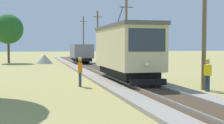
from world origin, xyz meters
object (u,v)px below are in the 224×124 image
object	(u,v)px
utility_pole_mid	(126,33)
track_worker	(208,73)
freight_car	(81,53)
utility_pole_far	(98,36)
gravel_pile	(44,59)
utility_pole_near_tram	(204,20)
utility_pole_distant	(84,37)
red_tram	(126,50)
second_worker	(80,70)
tree_right_near	(8,29)

from	to	relation	value
utility_pole_mid	track_worker	world-z (taller)	utility_pole_mid
freight_car	utility_pole_far	size ratio (longest dim) A/B	0.68
freight_car	utility_pole_far	bearing A→B (deg)	59.02
freight_car	track_worker	xyz separation A→B (m)	(3.12, -25.27, -0.57)
utility_pole_mid	gravel_pile	size ratio (longest dim) A/B	3.09
freight_car	gravel_pile	world-z (taller)	freight_car
utility_pole_near_tram	utility_pole_distant	bearing A→B (deg)	90.00
freight_car	utility_pole_distant	distance (m)	19.77
freight_car	utility_pole_mid	bearing A→B (deg)	-70.83
utility_pole_far	track_worker	bearing A→B (deg)	-90.28
utility_pole_mid	utility_pole_distant	distance (m)	28.73
utility_pole_near_tram	red_tram	bearing A→B (deg)	127.68
track_worker	freight_car	bearing A→B (deg)	92.93
utility_pole_mid	gravel_pile	world-z (taller)	utility_pole_mid
utility_pole_near_tram	utility_pole_far	size ratio (longest dim) A/B	0.99
gravel_pile	second_worker	size ratio (longest dim) A/B	1.32
red_tram	gravel_pile	xyz separation A→B (m)	(-4.60, 23.68, -1.56)
utility_pole_mid	track_worker	distance (m)	16.10
utility_pole_mid	utility_pole_distant	size ratio (longest dim) A/B	0.90
gravel_pile	freight_car	bearing A→B (deg)	-35.75
second_worker	tree_right_near	world-z (taller)	tree_right_near
utility_pole_mid	utility_pole_far	distance (m)	14.85
utility_pole_far	gravel_pile	xyz separation A→B (m)	(-7.87, -2.13, -3.29)
utility_pole_far	freight_car	bearing A→B (deg)	-120.98
freight_car	utility_pole_mid	world-z (taller)	utility_pole_mid
freight_car	track_worker	world-z (taller)	freight_car
gravel_pile	second_worker	distance (m)	25.00
freight_car	red_tram	bearing A→B (deg)	-89.99
utility_pole_near_tram	track_worker	xyz separation A→B (m)	(-0.15, -0.67, -2.89)
freight_car	second_worker	bearing A→B (deg)	-98.56
utility_pole_mid	tree_right_near	size ratio (longest dim) A/B	1.05
gravel_pile	second_worker	world-z (taller)	second_worker
utility_pole_far	tree_right_near	world-z (taller)	utility_pole_far
utility_pole_distant	red_tram	bearing A→B (deg)	-94.70
red_tram	utility_pole_mid	world-z (taller)	utility_pole_mid
red_tram	track_worker	bearing A→B (deg)	-57.54
utility_pole_near_tram	track_worker	distance (m)	2.97
utility_pole_mid	utility_pole_far	xyz separation A→B (m)	(0.00, 14.85, 0.19)
gravel_pile	utility_pole_mid	bearing A→B (deg)	-58.25
freight_car	utility_pole_near_tram	bearing A→B (deg)	-82.43
utility_pole_near_tram	utility_pole_far	distance (m)	30.04
utility_pole_near_tram	utility_pole_mid	world-z (taller)	utility_pole_near_tram
utility_pole_near_tram	second_worker	size ratio (longest dim) A/B	4.23
utility_pole_far	gravel_pile	bearing A→B (deg)	-164.83
utility_pole_mid	tree_right_near	xyz separation A→B (m)	(-12.75, 15.66, 1.06)
freight_car	utility_pole_near_tram	world-z (taller)	utility_pole_near_tram
freight_car	second_worker	xyz separation A→B (m)	(-3.26, -21.65, -0.57)
utility_pole_distant	gravel_pile	xyz separation A→B (m)	(-7.87, -16.01, -3.49)
track_worker	red_tram	bearing A→B (deg)	118.35
red_tram	utility_pole_distant	bearing A→B (deg)	85.30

